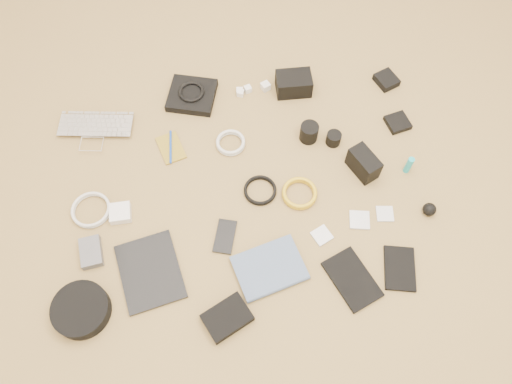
{
  "coord_description": "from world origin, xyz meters",
  "views": [
    {
      "loc": [
        -0.07,
        -0.86,
        1.68
      ],
      "look_at": [
        0.06,
        -0.01,
        0.02
      ],
      "focal_mm": 35.0,
      "sensor_mm": 36.0,
      "label": 1
    }
  ],
  "objects": [
    {
      "name": "notebook_olive",
      "position": [
        -0.25,
        0.24,
        0.0
      ],
      "size": [
        0.12,
        0.15,
        0.01
      ],
      "primitive_type": "cube",
      "rotation": [
        0.0,
        0.0,
        0.27
      ],
      "color": "olive",
      "rests_on": "ground"
    },
    {
      "name": "tablet",
      "position": [
        -0.35,
        -0.26,
        0.01
      ],
      "size": [
        0.25,
        0.3,
        0.01
      ],
      "primitive_type": "cube",
      "rotation": [
        0.0,
        0.0,
        0.19
      ],
      "color": "black",
      "rests_on": "ground"
    },
    {
      "name": "cable_black",
      "position": [
        0.08,
        0.0,
        0.01
      ],
      "size": [
        0.15,
        0.15,
        0.01
      ],
      "primitive_type": "torus",
      "rotation": [
        0.0,
        0.0,
        0.22
      ],
      "color": "black",
      "rests_on": "ground"
    },
    {
      "name": "cable_white_a",
      "position": [
        -0.01,
        0.23,
        0.01
      ],
      "size": [
        0.14,
        0.14,
        0.01
      ],
      "primitive_type": "torus",
      "rotation": [
        0.0,
        0.0,
        0.24
      ],
      "color": "silver",
      "rests_on": "ground"
    },
    {
      "name": "filter_case_left",
      "position": [
        0.27,
        -0.21,
        0.0
      ],
      "size": [
        0.08,
        0.08,
        0.01
      ],
      "primitive_type": "cube",
      "rotation": [
        0.0,
        0.0,
        0.42
      ],
      "color": "silver",
      "rests_on": "ground"
    },
    {
      "name": "filter_case_right",
      "position": [
        0.52,
        -0.16,
        0.0
      ],
      "size": [
        0.07,
        0.07,
        0.01
      ],
      "primitive_type": "cube",
      "rotation": [
        0.0,
        0.0,
        -0.15
      ],
      "color": "silver",
      "rests_on": "ground"
    },
    {
      "name": "phone",
      "position": [
        -0.08,
        -0.16,
        0.01
      ],
      "size": [
        0.1,
        0.14,
        0.01
      ],
      "primitive_type": "cube",
      "rotation": [
        0.0,
        0.0,
        -0.3
      ],
      "color": "black",
      "rests_on": "ground"
    },
    {
      "name": "paperback",
      "position": [
        0.08,
        -0.39,
        0.01
      ],
      "size": [
        0.27,
        0.23,
        0.02
      ],
      "primitive_type": "imported",
      "rotation": [
        0.0,
        0.0,
        1.81
      ],
      "color": "#485B7A",
      "rests_on": "ground"
    },
    {
      "name": "headphone_pouch",
      "position": [
        -0.14,
        0.48,
        0.02
      ],
      "size": [
        0.23,
        0.23,
        0.03
      ],
      "primitive_type": "cube",
      "rotation": [
        0.0,
        0.0,
        -0.3
      ],
      "color": "black",
      "rests_on": "ground"
    },
    {
      "name": "pen_blue",
      "position": [
        -0.25,
        0.24,
        0.01
      ],
      "size": [
        0.02,
        0.15,
        0.01
      ],
      "primitive_type": "cylinder",
      "rotation": [
        1.57,
        0.0,
        -0.07
      ],
      "color": "#143EA9",
      "rests_on": "notebook_olive"
    },
    {
      "name": "lens_b",
      "position": [
        0.4,
        0.18,
        0.03
      ],
      "size": [
        0.07,
        0.07,
        0.05
      ],
      "primitive_type": "cylinder",
      "rotation": [
        0.0,
        0.0,
        -0.13
      ],
      "color": "black",
      "rests_on": "ground"
    },
    {
      "name": "headphone_case",
      "position": [
        -0.58,
        -0.37,
        0.03
      ],
      "size": [
        0.21,
        0.21,
        0.05
      ],
      "primitive_type": "cylinder",
      "rotation": [
        0.0,
        0.0,
        0.1
      ],
      "color": "black",
      "rests_on": "ground"
    },
    {
      "name": "filter_case_mid",
      "position": [
        0.42,
        -0.17,
        0.01
      ],
      "size": [
        0.09,
        0.09,
        0.01
      ],
      "primitive_type": "cube",
      "rotation": [
        0.0,
        0.0,
        -0.2
      ],
      "color": "silver",
      "rests_on": "ground"
    },
    {
      "name": "card_reader",
      "position": [
        0.68,
        0.23,
        0.01
      ],
      "size": [
        0.1,
        0.1,
        0.02
      ],
      "primitive_type": "cube",
      "rotation": [
        0.0,
        0.0,
        0.21
      ],
      "color": "black",
      "rests_on": "ground"
    },
    {
      "name": "air_blower",
      "position": [
        0.68,
        -0.17,
        0.02
      ],
      "size": [
        0.06,
        0.06,
        0.05
      ],
      "primitive_type": "sphere",
      "rotation": [
        0.0,
        0.0,
        0.13
      ],
      "color": "black",
      "rests_on": "ground"
    },
    {
      "name": "charger_a",
      "position": [
        0.06,
        0.47,
        0.01
      ],
      "size": [
        0.03,
        0.03,
        0.02
      ],
      "primitive_type": "cube",
      "rotation": [
        0.0,
        0.0,
        -0.36
      ],
      "color": "silver",
      "rests_on": "ground"
    },
    {
      "name": "cable_yellow",
      "position": [
        0.22,
        -0.04,
        0.01
      ],
      "size": [
        0.17,
        0.17,
        0.01
      ],
      "primitive_type": "torus",
      "rotation": [
        0.0,
        0.0,
        0.31
      ],
      "color": "gold",
      "rests_on": "ground"
    },
    {
      "name": "laptop",
      "position": [
        -0.54,
        0.35,
        0.01
      ],
      "size": [
        0.33,
        0.25,
        0.02
      ],
      "primitive_type": "imported",
      "rotation": [
        0.0,
        0.0,
        -0.16
      ],
      "color": "silver",
      "rests_on": "ground"
    },
    {
      "name": "flash",
      "position": [
        0.48,
        0.04,
        0.05
      ],
      "size": [
        0.12,
        0.14,
        0.1
      ],
      "primitive_type": "cube",
      "rotation": [
        0.0,
        0.0,
        0.43
      ],
      "color": "black",
      "rests_on": "ground"
    },
    {
      "name": "drive_case",
      "position": [
        -0.1,
        -0.46,
        0.02
      ],
      "size": [
        0.18,
        0.16,
        0.04
      ],
      "primitive_type": "cube",
      "rotation": [
        0.0,
        0.0,
        0.44
      ],
      "color": "black",
      "rests_on": "ground"
    },
    {
      "name": "lens_cleaner",
      "position": [
        0.65,
        0.01,
        0.04
      ],
      "size": [
        0.02,
        0.02,
        0.08
      ],
      "primitive_type": "cylinder",
      "rotation": [
        0.0,
        0.0,
        -0.01
      ],
      "color": "#1BA3B0",
      "rests_on": "ground"
    },
    {
      "name": "battery_charger",
      "position": [
        -0.55,
        -0.16,
        0.02
      ],
      "size": [
        0.09,
        0.12,
        0.03
      ],
      "primitive_type": "cube",
      "rotation": [
        0.0,
        0.0,
        0.11
      ],
      "color": "#525257",
      "rests_on": "ground"
    },
    {
      "name": "dslr_camera",
      "position": [
        0.29,
        0.46,
        0.04
      ],
      "size": [
        0.15,
        0.11,
        0.08
      ],
      "primitive_type": "cube",
      "rotation": [
        0.0,
        0.0,
        -0.04
      ],
      "color": "black",
      "rests_on": "ground"
    },
    {
      "name": "power_brick",
      "position": [
        -0.45,
        -0.02,
        0.02
      ],
      "size": [
        0.08,
        0.08,
        0.03
      ],
      "primitive_type": "cube",
      "rotation": [
        0.0,
        0.0,
        0.01
      ],
      "color": "silver",
      "rests_on": "ground"
    },
    {
      "name": "lens_a",
      "position": [
        0.3,
        0.21,
        0.04
      ],
      "size": [
        0.09,
        0.09,
        0.08
      ],
      "primitive_type": "cylinder",
      "rotation": [
        0.0,
        0.0,
        -0.32
      ],
      "color": "black",
      "rests_on": "ground"
    },
    {
      "name": "cable_white_b",
      "position": [
        -0.56,
        0.01,
        0.01
      ],
      "size": [
        0.16,
        0.16,
        0.01
      ],
      "primitive_type": "torus",
      "rotation": [
        0.0,
        0.0,
        0.07
      ],
      "color": "silver",
      "rests_on": "ground"
    },
    {
      "name": "lens_pouch",
      "position": [
        0.69,
        0.44,
        0.02
      ],
      "size": [
        0.11,
        0.11,
        0.03
      ],
      "primitive_type": "cube",
      "rotation": [
        0.0,
        0.0,
        0.37
      ],
      "color": "black",
      "rests_on": "ground"
    },
    {
      "name": "charger_d",
      "position": [
        0.1,
        0.48,
        0.01
      ],
      "size": [
        0.03,
        0.03,
        0.03
      ],
      "primitive_type": "cube",
      "rotation": [
        0.0,
        0.0,
        0.28
      ],
      "color": "silver",
      "rests_on": "ground"
    },
    {
      "name": "charger_b",
      "position": [
        0.06,
        0.48,
        0.01
      ],
      "size": [
        0.03,
        0.03,
        0.03
      ],
      "primitive_type": "cube",
      "rotation": [
        0.0,
        0.0,
        -0.14
      ],
      "color": "silver",
      "rests_on": "ground"
    },
    {
      "name": "charger_c",
      "position": [
        0.17,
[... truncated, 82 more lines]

